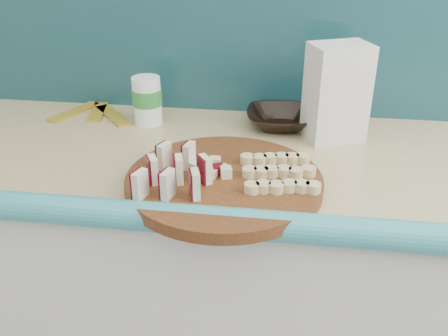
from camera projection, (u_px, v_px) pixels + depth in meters
kitchen_counter at (220, 296)px, 1.41m from camera, size 2.20×0.63×0.91m
backsplash at (234, 22)px, 1.34m from camera, size 2.20×0.02×0.50m
cutting_board at (224, 182)px, 1.04m from camera, size 0.47×0.47×0.03m
apple_wedges at (174, 171)px, 1.00m from camera, size 0.14×0.17×0.06m
apple_chunks at (211, 172)px, 1.03m from camera, size 0.06×0.07×0.02m
banana_slices at (279, 172)px, 1.03m from camera, size 0.17×0.17×0.02m
brown_bowl at (280, 119)px, 1.33m from camera, size 0.20×0.20×0.04m
flour_bag at (337, 93)px, 1.22m from camera, size 0.17×0.15×0.24m
canister at (147, 100)px, 1.33m from camera, size 0.08×0.08×0.13m
banana_peel at (95, 112)px, 1.42m from camera, size 0.24×0.20×0.01m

